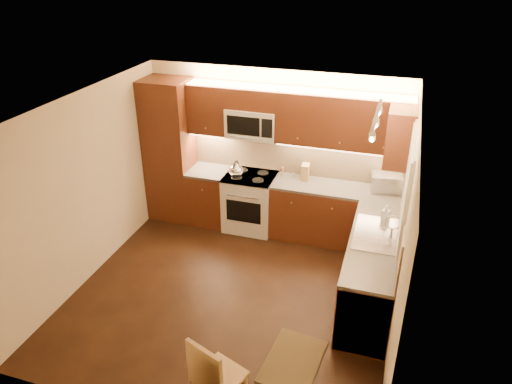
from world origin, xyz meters
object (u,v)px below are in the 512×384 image
(dining_chair, at_px, (219,374))
(soap_bottle, at_px, (386,213))
(sink, at_px, (377,229))
(toaster_oven, at_px, (386,182))
(microwave, at_px, (252,123))
(stove, at_px, (250,202))
(knife_block, at_px, (305,172))
(kettle, at_px, (236,168))

(dining_chair, bearing_deg, soap_bottle, 85.07)
(sink, relative_size, soap_bottle, 3.97)
(sink, height_order, toaster_oven, toaster_oven)
(microwave, distance_m, toaster_oven, 2.14)
(toaster_oven, bearing_deg, stove, 174.67)
(toaster_oven, relative_size, knife_block, 1.78)
(stove, relative_size, sink, 1.07)
(microwave, relative_size, sink, 0.88)
(microwave, distance_m, soap_bottle, 2.37)
(stove, distance_m, kettle, 0.62)
(dining_chair, bearing_deg, stove, 124.35)
(knife_block, bearing_deg, sink, -52.34)
(microwave, relative_size, dining_chair, 0.81)
(sink, xyz_separation_m, kettle, (-2.20, 1.04, 0.07))
(sink, relative_size, kettle, 3.42)
(sink, distance_m, toaster_oven, 1.27)
(microwave, bearing_deg, kettle, -132.49)
(sink, relative_size, toaster_oven, 2.01)
(knife_block, bearing_deg, kettle, -170.90)
(toaster_oven, bearing_deg, microwave, 170.86)
(toaster_oven, bearing_deg, dining_chair, -118.70)
(kettle, bearing_deg, knife_block, 22.99)
(stove, bearing_deg, soap_bottle, -19.41)
(kettle, bearing_deg, sink, -16.05)
(kettle, height_order, soap_bottle, kettle)
(sink, bearing_deg, toaster_oven, 88.91)
(kettle, distance_m, dining_chair, 3.49)
(sink, height_order, kettle, kettle)
(kettle, height_order, toaster_oven, kettle)
(sink, distance_m, kettle, 2.43)
(stove, height_order, dining_chair, dining_chair)
(sink, relative_size, dining_chair, 0.92)
(knife_block, bearing_deg, toaster_oven, -5.71)
(stove, relative_size, soap_bottle, 4.25)
(sink, xyz_separation_m, dining_chair, (-1.21, -2.25, -0.51))
(microwave, bearing_deg, toaster_oven, 0.24)
(dining_chair, bearing_deg, kettle, 127.89)
(microwave, xyz_separation_m, kettle, (-0.20, -0.22, -0.67))
(soap_bottle, distance_m, dining_chair, 2.99)
(kettle, relative_size, toaster_oven, 0.59)
(knife_block, xyz_separation_m, soap_bottle, (1.26, -0.90, -0.01))
(microwave, distance_m, sink, 2.48)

